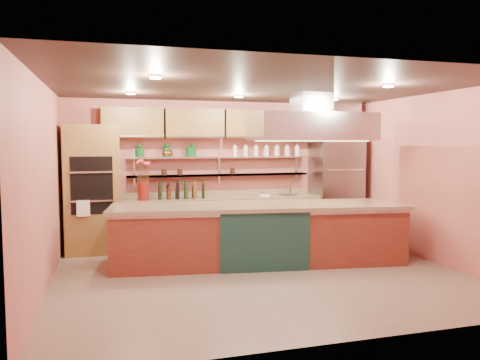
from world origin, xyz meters
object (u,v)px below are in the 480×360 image
object	(u,v)px
refrigerator	(336,188)
island	(259,234)
flower_vase	(143,191)
green_canister	(190,152)
kitchen_scale	(264,194)
copper_kettle	(168,153)

from	to	relation	value
refrigerator	island	size ratio (longest dim) A/B	0.45
flower_vase	green_canister	bearing A→B (deg)	13.56
kitchen_scale	green_canister	bearing A→B (deg)	153.89
kitchen_scale	green_canister	world-z (taller)	green_canister
flower_vase	copper_kettle	bearing A→B (deg)	24.57
flower_vase	kitchen_scale	xyz separation A→B (m)	(2.35, 0.00, -0.13)
refrigerator	kitchen_scale	size ratio (longest dim) A/B	12.27
refrigerator	kitchen_scale	world-z (taller)	refrigerator
flower_vase	kitchen_scale	distance (m)	2.36
kitchen_scale	copper_kettle	world-z (taller)	copper_kettle
flower_vase	copper_kettle	size ratio (longest dim) A/B	2.00
island	copper_kettle	distance (m)	2.51
refrigerator	green_canister	size ratio (longest dim) A/B	11.02
island	refrigerator	bearing A→B (deg)	42.64
refrigerator	flower_vase	xyz separation A→B (m)	(-3.91, 0.01, 0.06)
refrigerator	copper_kettle	bearing A→B (deg)	176.16
kitchen_scale	green_canister	distance (m)	1.68
island	flower_vase	world-z (taller)	flower_vase
flower_vase	copper_kettle	world-z (taller)	copper_kettle
refrigerator	green_canister	distance (m)	3.10
refrigerator	island	world-z (taller)	refrigerator
island	kitchen_scale	world-z (taller)	kitchen_scale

